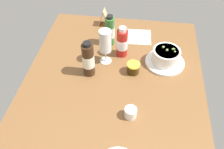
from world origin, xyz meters
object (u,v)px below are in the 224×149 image
(wine_glass, at_px, (105,42))
(menu_card, at_px, (104,17))
(sauce_bottle_red, at_px, (122,43))
(creamer_jug, at_px, (131,113))
(jam_jar, at_px, (133,68))
(porridge_bowl, at_px, (166,57))
(sauce_bottle_brown, at_px, (88,60))
(cutlery_setting, at_px, (134,36))
(sauce_bottle_green, at_px, (110,31))

(wine_glass, height_order, menu_card, wine_glass)
(menu_card, bearing_deg, sauce_bottle_red, -152.45)
(creamer_jug, height_order, jam_jar, same)
(jam_jar, bearing_deg, porridge_bowl, -60.86)
(wine_glass, height_order, sauce_bottle_red, wine_glass)
(creamer_jug, bearing_deg, sauce_bottle_brown, 44.23)
(jam_jar, distance_m, sauce_bottle_brown, 0.22)
(cutlery_setting, relative_size, creamer_jug, 3.16)
(porridge_bowl, bearing_deg, wine_glass, 94.54)
(porridge_bowl, relative_size, creamer_jug, 3.26)
(wine_glass, xyz_separation_m, sauce_bottle_green, (0.14, -0.00, -0.04))
(sauce_bottle_brown, relative_size, menu_card, 1.92)
(porridge_bowl, height_order, sauce_bottle_green, sauce_bottle_green)
(sauce_bottle_red, xyz_separation_m, menu_card, (0.26, 0.13, -0.03))
(creamer_jug, relative_size, sauce_bottle_red, 0.36)
(sauce_bottle_green, distance_m, sauce_bottle_brown, 0.25)
(cutlery_setting, xyz_separation_m, wine_glass, (-0.22, 0.13, 0.12))
(creamer_jug, bearing_deg, jam_jar, 2.22)
(cutlery_setting, relative_size, sauce_bottle_brown, 1.02)
(creamer_jug, height_order, sauce_bottle_red, sauce_bottle_red)
(sauce_bottle_green, bearing_deg, cutlery_setting, -58.18)
(sauce_bottle_green, bearing_deg, sauce_bottle_red, -138.01)
(menu_card, bearing_deg, jam_jar, -151.97)
(sauce_bottle_green, height_order, sauce_bottle_brown, sauce_bottle_brown)
(sauce_bottle_brown, bearing_deg, porridge_bowl, -71.62)
(porridge_bowl, distance_m, sauce_bottle_red, 0.23)
(sauce_bottle_green, distance_m, sauce_bottle_red, 0.11)
(menu_card, bearing_deg, wine_glass, -169.41)
(jam_jar, xyz_separation_m, sauce_bottle_red, (0.12, 0.07, 0.05))
(porridge_bowl, height_order, wine_glass, wine_glass)
(sauce_bottle_red, height_order, menu_card, sauce_bottle_red)
(sauce_bottle_red, distance_m, sauce_bottle_brown, 0.21)
(creamer_jug, relative_size, jam_jar, 0.97)
(wine_glass, relative_size, menu_card, 1.90)
(cutlery_setting, height_order, sauce_bottle_brown, sauce_bottle_brown)
(cutlery_setting, height_order, sauce_bottle_green, sauce_bottle_green)
(cutlery_setting, xyz_separation_m, sauce_bottle_brown, (-0.32, 0.19, 0.08))
(jam_jar, bearing_deg, sauce_bottle_brown, 99.44)
(jam_jar, relative_size, sauce_bottle_red, 0.37)
(menu_card, bearing_deg, porridge_bowl, -129.72)
(sauce_bottle_green, bearing_deg, menu_card, 18.93)
(sauce_bottle_green, relative_size, sauce_bottle_red, 1.04)
(porridge_bowl, xyz_separation_m, cutlery_setting, (0.20, 0.17, -0.04))
(porridge_bowl, bearing_deg, sauce_bottle_red, 80.33)
(wine_glass, height_order, sauce_bottle_brown, sauce_bottle_brown)
(cutlery_setting, bearing_deg, porridge_bowl, -139.45)
(sauce_bottle_green, bearing_deg, sauce_bottle_brown, 164.86)
(jam_jar, height_order, sauce_bottle_green, sauce_bottle_green)
(sauce_bottle_brown, bearing_deg, jam_jar, -80.56)
(sauce_bottle_green, bearing_deg, porridge_bowl, -112.15)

